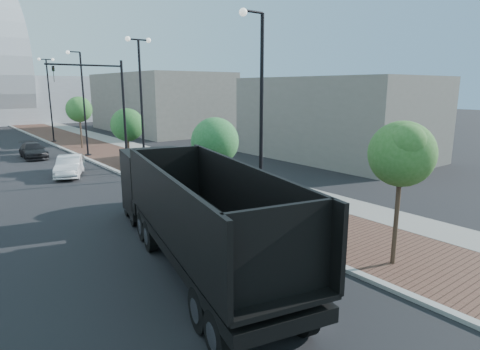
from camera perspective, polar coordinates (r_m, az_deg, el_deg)
sidewalk at (r=45.93m, az=-19.39°, el=3.92°), size 7.00×140.00×0.12m
concrete_strip at (r=46.84m, az=-16.26°, el=4.28°), size 2.40×140.00×0.13m
curb at (r=44.96m, az=-23.61°, el=3.43°), size 0.30×140.00×0.14m
dump_truck at (r=16.50m, az=-9.11°, el=-4.10°), size 5.76×14.05×3.76m
white_sedan at (r=31.09m, az=-22.82°, el=1.19°), size 3.14×4.65×1.45m
dark_car_far at (r=40.40m, az=-27.06°, el=3.09°), size 2.05×4.69×1.34m
pedestrian at (r=29.39m, az=-4.00°, el=1.91°), size 0.79×0.67×1.83m
streetlight_1 at (r=17.48m, az=2.71°, el=6.19°), size 1.44×0.56×9.21m
streetlight_2 at (r=27.70m, az=-13.65°, el=9.11°), size 1.72×0.56×9.28m
streetlight_3 at (r=38.93m, az=-21.19°, el=8.75°), size 1.44×0.56×9.21m
streetlight_4 at (r=50.53m, az=-25.16°, el=9.59°), size 1.72×0.56×9.28m
traffic_mast at (r=30.13m, az=-17.64°, el=9.42°), size 5.09×0.20×8.00m
tree_0 at (r=14.58m, az=21.79°, el=2.73°), size 2.28×2.21×5.12m
tree_1 at (r=22.28m, az=-3.48°, el=4.72°), size 2.63×2.62×4.59m
tree_2 at (r=32.83m, az=-15.50°, el=6.80°), size 2.57×2.55×4.59m
tree_3 at (r=44.09m, az=-21.64°, el=8.56°), size 2.56×2.54×5.26m
commercial_block_ne at (r=59.62m, az=-11.28°, el=9.96°), size 12.00×22.00×8.00m
commercial_block_e at (r=37.10m, az=13.39°, el=7.80°), size 10.00×16.00×7.00m
utility_cover_1 at (r=18.36m, az=11.27°, el=-7.25°), size 0.50×0.50×0.02m
utility_cover_2 at (r=26.54m, az=-6.91°, el=-1.01°), size 0.50×0.50×0.02m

